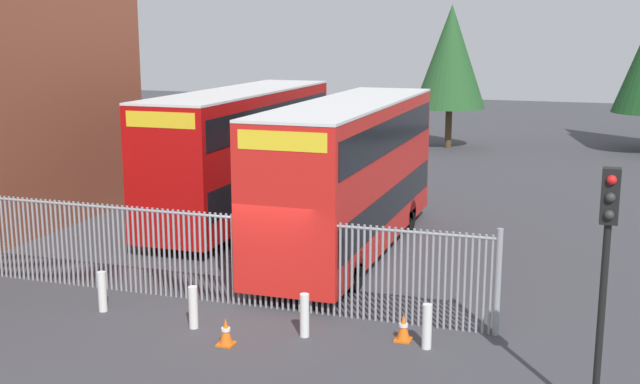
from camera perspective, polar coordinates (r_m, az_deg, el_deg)
name	(u,v)px	position (r m, az deg, el deg)	size (l,w,h in m)	color
ground_plane	(359,228)	(26.19, 2.79, -2.61)	(100.00, 100.00, 0.00)	#3D3D42
palisade_fence	(200,253)	(19.26, -8.56, -4.35)	(14.12, 0.14, 2.35)	gray
double_decker_bus_near_gate	(242,149)	(27.16, -5.61, 3.08)	(2.54, 10.81, 4.42)	#B70C0C
double_decker_bus_behind_fence_left	(350,171)	(22.94, 2.17, 1.54)	(2.54, 10.81, 4.42)	red
bollard_near_left	(102,292)	(19.20, -15.34, -6.90)	(0.20, 0.20, 0.95)	silver
bollard_center_front	(193,307)	(17.75, -9.08, -8.16)	(0.20, 0.20, 0.95)	silver
bollard_near_right	(305,315)	(17.07, -1.12, -8.83)	(0.20, 0.20, 0.95)	silver
bollard_far_right	(427,326)	(16.61, 7.67, -9.53)	(0.20, 0.20, 0.95)	silver
traffic_cone_mid_forecourt	(226,332)	(16.81, -6.77, -9.92)	(0.34, 0.34, 0.59)	orange
traffic_cone_near_kerb	(403,328)	(17.01, 6.00, -9.64)	(0.34, 0.34, 0.59)	orange
traffic_light_kerbside	(606,249)	(13.55, 19.83, -3.86)	(0.28, 0.33, 4.30)	black
tree_mid_row	(451,57)	(43.99, 9.35, 9.54)	(3.86, 3.86, 7.71)	#4C3823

